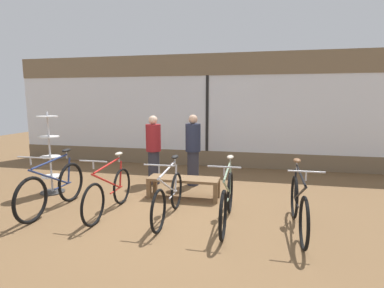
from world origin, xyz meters
name	(u,v)px	position (x,y,z in m)	size (l,w,h in m)	color
ground_plane	(170,214)	(0.00, 0.00, 0.00)	(24.00, 24.00, 0.00)	brown
shop_back_wall	(207,110)	(0.00, 3.82, 1.64)	(12.00, 0.08, 3.20)	#7A664C
bicycle_far_left	(53,188)	(-2.03, -0.27, 0.40)	(0.46, 1.79, 1.06)	black
bicycle_left	(109,192)	(-1.02, -0.17, 0.38)	(0.46, 1.68, 1.02)	black
bicycle_center	(169,197)	(0.04, -0.18, 0.37)	(0.46, 1.65, 1.01)	black
bicycle_right	(227,200)	(0.99, -0.18, 0.39)	(0.46, 1.77, 1.03)	black
bicycle_far_right	(299,205)	(2.05, -0.21, 0.39)	(0.46, 1.77, 1.03)	black
accessory_rack	(50,160)	(-2.75, 0.62, 0.70)	(0.48, 0.48, 1.69)	#333333
display_bench	(184,181)	(0.02, 0.88, 0.34)	(1.40, 0.44, 0.41)	brown
customer_near_rack	(193,149)	(0.01, 1.81, 0.84)	(0.41, 0.41, 1.60)	#2D2D38
customer_by_window	(154,147)	(-0.89, 1.73, 0.85)	(0.41, 0.54, 1.58)	#2D2D38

